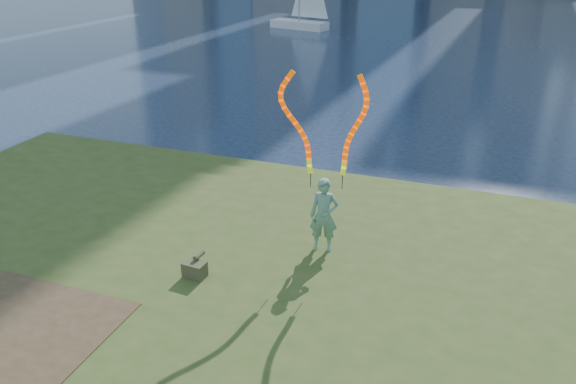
% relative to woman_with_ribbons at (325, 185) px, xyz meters
% --- Properties ---
extents(ground, '(320.00, 320.00, 0.00)m').
position_rel_woman_with_ribbons_xyz_m(ground, '(-1.84, -1.25, -2.22)').
color(ground, '#19263F').
rests_on(ground, ground).
extents(grassy_knoll, '(20.00, 18.00, 0.80)m').
position_rel_woman_with_ribbons_xyz_m(grassy_knoll, '(-1.84, -3.54, -1.89)').
color(grassy_knoll, '#3B4C1B').
rests_on(grassy_knoll, ground).
extents(dirt_patch, '(3.20, 3.00, 0.02)m').
position_rel_woman_with_ribbons_xyz_m(dirt_patch, '(-4.04, -4.45, -1.41)').
color(dirt_patch, '#47331E').
rests_on(dirt_patch, grassy_knoll).
extents(woman_with_ribbons, '(1.98, 0.57, 3.95)m').
position_rel_woman_with_ribbons_xyz_m(woman_with_ribbons, '(0.00, 0.00, 0.00)').
color(woman_with_ribbons, '#206C3C').
rests_on(woman_with_ribbons, grassy_knoll).
extents(canvas_bag, '(0.44, 0.50, 0.40)m').
position_rel_woman_with_ribbons_xyz_m(canvas_bag, '(-1.98, -1.82, -1.26)').
color(canvas_bag, '#3F4422').
rests_on(canvas_bag, grassy_knoll).
extents(sailboat, '(4.92, 2.53, 7.41)m').
position_rel_woman_with_ribbons_xyz_m(sailboat, '(-11.65, 33.01, -0.95)').
color(sailboat, white).
rests_on(sailboat, ground).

